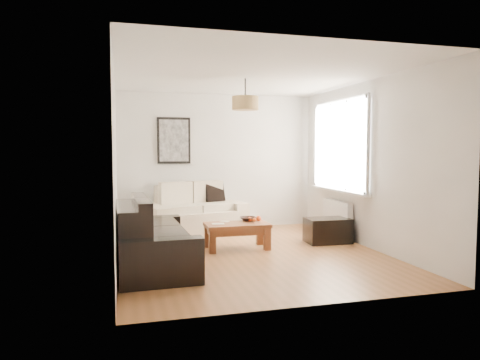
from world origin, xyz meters
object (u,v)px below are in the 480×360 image
object	(u,v)px
ottoman	(328,230)
sofa_leather	(154,236)
coffee_table	(237,236)
loveseat_cream	(195,210)

from	to	relation	value
ottoman	sofa_leather	bearing A→B (deg)	-164.36
coffee_table	ottoman	xyz separation A→B (m)	(1.56, 0.05, 0.00)
coffee_table	loveseat_cream	bearing A→B (deg)	106.39
loveseat_cream	coffee_table	size ratio (longest dim) A/B	1.80
loveseat_cream	coffee_table	world-z (taller)	loveseat_cream
sofa_leather	ottoman	xyz separation A→B (m)	(2.88, 0.81, -0.21)
loveseat_cream	sofa_leather	world-z (taller)	loveseat_cream
sofa_leather	ottoman	size ratio (longest dim) A/B	2.71
coffee_table	ottoman	size ratio (longest dim) A/B	1.38
coffee_table	sofa_leather	bearing A→B (deg)	-150.26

